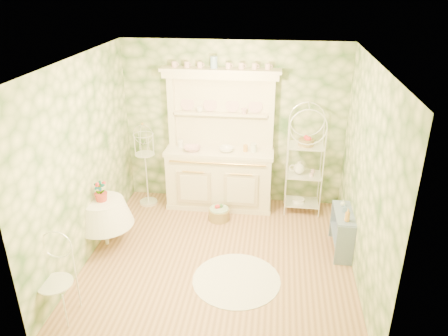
# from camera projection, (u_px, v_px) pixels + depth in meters

# --- Properties ---
(floor) EXTENTS (3.60, 3.60, 0.00)m
(floor) POSITION_uv_depth(u_px,v_px,m) (220.00, 258.00, 6.06)
(floor) COLOR tan
(floor) RESTS_ON ground
(ceiling) EXTENTS (3.60, 3.60, 0.00)m
(ceiling) POSITION_uv_depth(u_px,v_px,m) (219.00, 61.00, 4.95)
(ceiling) COLOR white
(ceiling) RESTS_ON floor
(wall_left) EXTENTS (3.60, 3.60, 0.00)m
(wall_left) POSITION_uv_depth(u_px,v_px,m) (83.00, 163.00, 5.71)
(wall_left) COLOR beige
(wall_left) RESTS_ON floor
(wall_right) EXTENTS (3.60, 3.60, 0.00)m
(wall_right) POSITION_uv_depth(u_px,v_px,m) (366.00, 177.00, 5.30)
(wall_right) COLOR beige
(wall_right) RESTS_ON floor
(wall_back) EXTENTS (3.60, 3.60, 0.00)m
(wall_back) POSITION_uv_depth(u_px,v_px,m) (234.00, 125.00, 7.14)
(wall_back) COLOR beige
(wall_back) RESTS_ON floor
(wall_front) EXTENTS (3.60, 3.60, 0.00)m
(wall_front) POSITION_uv_depth(u_px,v_px,m) (192.00, 252.00, 3.88)
(wall_front) COLOR beige
(wall_front) RESTS_ON floor
(kitchen_dresser) EXTENTS (1.87, 0.61, 2.29)m
(kitchen_dresser) POSITION_uv_depth(u_px,v_px,m) (219.00, 142.00, 6.99)
(kitchen_dresser) COLOR white
(kitchen_dresser) RESTS_ON floor
(bakers_rack) EXTENTS (0.60, 0.43, 1.90)m
(bakers_rack) POSITION_uv_depth(u_px,v_px,m) (305.00, 158.00, 6.90)
(bakers_rack) COLOR white
(bakers_rack) RESTS_ON floor
(side_shelf) EXTENTS (0.29, 0.70, 0.59)m
(side_shelf) POSITION_uv_depth(u_px,v_px,m) (342.00, 232.00, 6.12)
(side_shelf) COLOR #7289AA
(side_shelf) RESTS_ON floor
(round_table) EXTENTS (0.70, 0.70, 0.63)m
(round_table) POSITION_uv_depth(u_px,v_px,m) (105.00, 225.00, 6.25)
(round_table) COLOR white
(round_table) RESTS_ON floor
(cafe_chair) EXTENTS (0.40, 0.40, 0.84)m
(cafe_chair) POSITION_uv_depth(u_px,v_px,m) (55.00, 286.00, 4.88)
(cafe_chair) COLOR white
(cafe_chair) RESTS_ON floor
(birdcage_stand) EXTENTS (0.38, 0.38, 1.46)m
(birdcage_stand) POSITION_uv_depth(u_px,v_px,m) (146.00, 164.00, 7.21)
(birdcage_stand) COLOR white
(birdcage_stand) RESTS_ON floor
(floor_basket) EXTENTS (0.36, 0.36, 0.23)m
(floor_basket) POSITION_uv_depth(u_px,v_px,m) (219.00, 213.00, 6.97)
(floor_basket) COLOR #A38A52
(floor_basket) RESTS_ON floor
(lace_rug) EXTENTS (1.51, 1.51, 0.01)m
(lace_rug) POSITION_uv_depth(u_px,v_px,m) (236.00, 280.00, 5.62)
(lace_rug) COLOR white
(lace_rug) RESTS_ON floor
(bowl_floral) EXTENTS (0.32, 0.32, 0.07)m
(bowl_floral) POSITION_uv_depth(u_px,v_px,m) (192.00, 150.00, 7.01)
(bowl_floral) COLOR white
(bowl_floral) RESTS_ON kitchen_dresser
(bowl_white) EXTENTS (0.29, 0.29, 0.08)m
(bowl_white) POSITION_uv_depth(u_px,v_px,m) (226.00, 151.00, 6.97)
(bowl_white) COLOR white
(bowl_white) RESTS_ON kitchen_dresser
(cup_left) EXTENTS (0.13, 0.13, 0.09)m
(cup_left) POSITION_uv_depth(u_px,v_px,m) (200.00, 110.00, 6.98)
(cup_left) COLOR white
(cup_left) RESTS_ON kitchen_dresser
(cup_right) EXTENTS (0.11, 0.11, 0.09)m
(cup_right) POSITION_uv_depth(u_px,v_px,m) (244.00, 112.00, 6.89)
(cup_right) COLOR white
(cup_right) RESTS_ON kitchen_dresser
(potted_geranium) EXTENTS (0.17, 0.12, 0.30)m
(potted_geranium) POSITION_uv_depth(u_px,v_px,m) (100.00, 193.00, 6.02)
(potted_geranium) COLOR #3F7238
(potted_geranium) RESTS_ON round_table
(bottle_amber) EXTENTS (0.09, 0.09, 0.18)m
(bottle_amber) POSITION_uv_depth(u_px,v_px,m) (347.00, 217.00, 5.75)
(bottle_amber) COLOR gold
(bottle_amber) RESTS_ON side_shelf
(bottle_blue) EXTENTS (0.06, 0.06, 0.12)m
(bottle_blue) POSITION_uv_depth(u_px,v_px,m) (345.00, 209.00, 5.99)
(bottle_blue) COLOR #7BA1CE
(bottle_blue) RESTS_ON side_shelf
(bottle_glass) EXTENTS (0.09, 0.09, 0.10)m
(bottle_glass) POSITION_uv_depth(u_px,v_px,m) (343.00, 204.00, 6.14)
(bottle_glass) COLOR silver
(bottle_glass) RESTS_ON side_shelf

